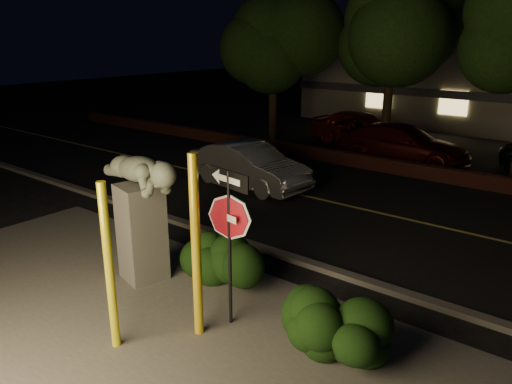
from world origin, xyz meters
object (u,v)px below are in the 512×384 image
Objects in this scene: silver_sedan at (249,165)px; parked_car_darkred at (403,144)px; yellow_pole_right at (196,248)px; signpost at (229,218)px; yellow_pole_left at (109,268)px; parked_car_red at (360,128)px; sculpture at (141,203)px.

parked_car_darkred reaches higher than silver_sedan.
yellow_pole_right is 0.73m from signpost.
parked_car_red is at bearing 103.94° from yellow_pole_left.
yellow_pole_right reaches higher than yellow_pole_left.
sculpture is 12.74m from parked_car_darkred.
parked_car_red is (-2.64, 14.71, -0.90)m from sculpture.
sculpture is 0.59× the size of parked_car_red.
signpost reaches higher than parked_car_darkred.
parked_car_red is (-5.13, 14.88, -1.20)m from signpost.
parked_car_red is at bearing 118.61° from signpost.
parked_car_darkred is (2.87, -2.01, -0.03)m from parked_car_red.
yellow_pole_right reaches higher than signpost.
yellow_pole_right is 1.13× the size of signpost.
parked_car_darkred is at bearing 102.82° from sculpture.
silver_sedan is at bearing 115.32° from yellow_pole_left.
sculpture is (-1.47, 1.84, 0.27)m from yellow_pole_left.
yellow_pole_left is 9.19m from silver_sedan.
yellow_pole_right is at bearing 54.13° from yellow_pole_left.
signpost is at bearing 9.96° from sculpture.
signpost is 2.52m from sculpture.
yellow_pole_right is 1.16× the size of sculpture.
signpost is 8.36m from silver_sedan.
sculpture is at bearing 162.16° from yellow_pole_right.
parked_car_darkred is at bearing 94.87° from yellow_pole_left.
yellow_pole_right reaches higher than sculpture.
parked_car_darkred is (2.68, 6.26, 0.02)m from silver_sedan.
yellow_pole_right is 0.69× the size of parked_car_red.
yellow_pole_left is 14.61m from parked_car_darkred.
silver_sedan is 0.86× the size of parked_car_darkred.
yellow_pole_left is 0.55× the size of parked_car_darkred.
silver_sedan is at bearing 123.33° from yellow_pole_right.
silver_sedan is at bearing -175.33° from parked_car_red.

